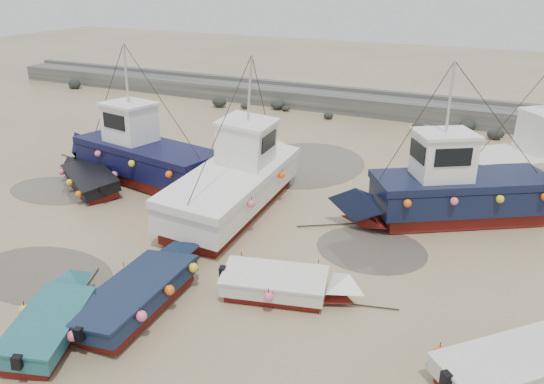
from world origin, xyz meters
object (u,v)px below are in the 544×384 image
at_px(dinghy_2, 52,317).
at_px(dinghy_3, 530,360).
at_px(cabin_boat_0, 137,153).
at_px(cabin_boat_1, 238,177).
at_px(dinghy_1, 143,289).
at_px(dinghy_5, 287,282).
at_px(cabin_boat_2, 446,189).
at_px(cabin_boat_3, 537,161).
at_px(person, 224,183).
at_px(dinghy_4, 90,175).

relative_size(dinghy_2, dinghy_3, 1.02).
relative_size(cabin_boat_0, cabin_boat_1, 0.93).
bearing_deg(dinghy_2, dinghy_1, 36.10).
distance_m(dinghy_3, dinghy_5, 6.73).
height_order(dinghy_2, cabin_boat_0, cabin_boat_0).
relative_size(dinghy_3, cabin_boat_2, 0.56).
xyz_separation_m(dinghy_1, cabin_boat_3, (10.34, 14.73, 0.84)).
height_order(cabin_boat_0, person, cabin_boat_0).
relative_size(dinghy_1, cabin_boat_3, 0.88).
relative_size(cabin_boat_1, person, 6.61).
relative_size(dinghy_1, cabin_boat_1, 0.59).
distance_m(cabin_boat_0, cabin_boat_1, 5.77).
bearing_deg(cabin_boat_3, cabin_boat_1, -98.18).
bearing_deg(person, cabin_boat_0, 14.47).
bearing_deg(cabin_boat_1, dinghy_5, -52.77).
height_order(dinghy_3, cabin_boat_0, cabin_boat_0).
bearing_deg(dinghy_5, dinghy_1, -73.95).
bearing_deg(cabin_boat_0, cabin_boat_1, -86.87).
relative_size(dinghy_4, cabin_boat_2, 0.64).
bearing_deg(person, dinghy_1, 101.24).
bearing_deg(dinghy_5, cabin_boat_0, -133.92).
relative_size(dinghy_1, person, 3.92).
relative_size(dinghy_4, cabin_boat_3, 0.76).
bearing_deg(cabin_boat_0, dinghy_1, -131.16).
bearing_deg(person, dinghy_4, 24.18).
height_order(dinghy_3, person, dinghy_3).
xyz_separation_m(dinghy_4, cabin_boat_3, (18.42, 8.20, 0.84)).
bearing_deg(cabin_boat_0, dinghy_3, -101.48).
xyz_separation_m(dinghy_4, person, (5.35, 2.96, -0.54)).
distance_m(dinghy_5, cabin_boat_3, 14.27).
distance_m(dinghy_5, cabin_boat_0, 11.96).
height_order(dinghy_2, dinghy_3, same).
bearing_deg(person, dinghy_5, 126.37).
height_order(dinghy_5, cabin_boat_3, cabin_boat_3).
xyz_separation_m(dinghy_3, dinghy_4, (-18.50, 5.05, 0.00)).
bearing_deg(dinghy_5, dinghy_2, -63.30).
relative_size(dinghy_2, cabin_boat_3, 0.68).
xyz_separation_m(cabin_boat_0, cabin_boat_1, (5.73, -0.68, -0.03)).
height_order(cabin_boat_0, cabin_boat_1, same).
height_order(dinghy_1, dinghy_5, same).
xyz_separation_m(dinghy_2, dinghy_3, (11.76, 3.66, -0.02)).
xyz_separation_m(dinghy_5, cabin_boat_3, (6.61, 12.62, 0.82)).
bearing_deg(dinghy_5, cabin_boat_3, 138.78).
bearing_deg(dinghy_3, dinghy_2, -118.11).
bearing_deg(dinghy_1, dinghy_4, 138.68).
bearing_deg(dinghy_1, dinghy_3, 5.74).
distance_m(dinghy_2, cabin_boat_3, 20.56).
height_order(dinghy_5, person, dinghy_5).
bearing_deg(person, cabin_boat_2, 176.27).
bearing_deg(dinghy_1, cabin_boat_2, 51.13).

